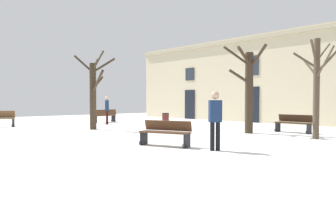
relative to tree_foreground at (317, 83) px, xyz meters
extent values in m
plane|color=white|center=(-7.50, -3.27, -2.27)|extent=(38.31, 38.31, 0.00)
cube|color=beige|center=(-7.50, 7.06, 0.81)|extent=(23.95, 0.40, 6.15)
cube|color=tan|center=(-7.50, 6.81, 3.63)|extent=(23.95, 0.30, 0.24)
cube|color=black|center=(-13.64, 6.84, -1.06)|extent=(1.09, 0.08, 2.42)
cube|color=#262D38|center=(-13.64, 6.84, 1.47)|extent=(0.99, 0.06, 1.03)
cube|color=black|center=(-7.53, 6.84, -1.01)|extent=(1.05, 0.08, 2.51)
cube|color=#262D38|center=(-7.53, 6.84, 1.73)|extent=(0.95, 0.06, 1.38)
cylinder|color=#4C3D2D|center=(0.00, -0.03, -0.25)|extent=(0.25, 0.25, 4.03)
cylinder|color=#4C3D2D|center=(-0.49, 0.44, 0.67)|extent=(1.09, 1.03, 0.90)
cylinder|color=#4C3D2D|center=(-0.42, -0.15, 0.92)|extent=(0.93, 0.36, 0.72)
cylinder|color=#4C3D2D|center=(0.52, -0.51, 0.71)|extent=(1.11, 1.05, 1.11)
cylinder|color=#4C3D2D|center=(0.05, -0.38, 1.14)|extent=(0.19, 0.80, 1.03)
cylinder|color=#4C3D2D|center=(-0.10, 0.81, 1.32)|extent=(0.27, 1.71, 0.94)
cylinder|color=#4C3D2D|center=(0.40, 0.24, 0.95)|extent=(0.91, 0.66, 1.19)
cylinder|color=#382B1E|center=(-3.22, 0.05, -0.36)|extent=(0.38, 0.38, 3.82)
cylinder|color=#382B1E|center=(-2.78, 0.05, 1.28)|extent=(0.99, 0.14, 1.17)
cylinder|color=#382B1E|center=(-3.14, -0.50, 1.35)|extent=(0.31, 1.18, 0.77)
cylinder|color=#382B1E|center=(-3.43, -0.44, 0.40)|extent=(0.55, 1.08, 0.68)
cylinder|color=#382B1E|center=(-3.44, -0.63, 1.34)|extent=(0.56, 1.44, 0.85)
cylinder|color=#382B1E|center=(-10.05, -4.35, -0.50)|extent=(0.35, 0.35, 3.54)
cylinder|color=#382B1E|center=(-9.93, -3.74, 1.19)|extent=(0.37, 1.31, 0.89)
cylinder|color=#382B1E|center=(-10.50, -3.94, 1.24)|extent=(1.02, 0.97, 0.83)
cylinder|color=#382B1E|center=(-10.51, -4.64, 1.24)|extent=(1.02, 0.70, 0.98)
cylinder|color=#382B1E|center=(-9.30, -4.51, 0.24)|extent=(1.60, 0.45, 1.15)
cylinder|color=#382B1E|center=(-9.52, -4.38, 0.16)|extent=(1.12, 0.15, 0.70)
cylinder|color=#382B1E|center=(-9.36, -4.45, 1.31)|extent=(1.44, 0.29, 0.93)
cylinder|color=black|center=(-1.90, 4.21, -0.42)|extent=(0.10, 0.10, 3.69)
cylinder|color=black|center=(-1.90, 4.21, -2.17)|extent=(0.22, 0.22, 0.20)
cube|color=beige|center=(-1.90, 4.21, 1.61)|extent=(0.24, 0.24, 0.36)
cone|color=black|center=(-1.90, 4.21, 1.79)|extent=(0.30, 0.30, 0.14)
cylinder|color=#4C1E19|center=(-7.56, -1.38, -1.85)|extent=(0.37, 0.37, 0.84)
torus|color=black|center=(-7.56, -1.38, -1.41)|extent=(0.40, 0.40, 0.04)
cube|color=#3D2819|center=(-1.89, 1.75, -1.79)|extent=(1.71, 0.48, 0.05)
cube|color=#3D2819|center=(-1.89, 1.97, -1.57)|extent=(1.71, 0.14, 0.35)
cube|color=black|center=(-2.68, 1.76, -2.03)|extent=(0.06, 0.42, 0.48)
torus|color=black|center=(-2.68, 1.58, -2.19)|extent=(0.17, 0.03, 0.17)
cube|color=black|center=(-1.09, 1.75, -2.03)|extent=(0.06, 0.42, 0.48)
torus|color=black|center=(-1.09, 1.56, -2.19)|extent=(0.17, 0.03, 0.17)
cube|color=#51331E|center=(-14.67, -0.78, -1.79)|extent=(0.70, 1.86, 0.05)
cube|color=#51331E|center=(-14.49, -0.75, -1.56)|extent=(0.40, 1.81, 0.39)
cube|color=black|center=(-14.81, 0.05, -2.03)|extent=(0.38, 0.12, 0.48)
torus|color=black|center=(-14.97, 0.03, -2.19)|extent=(0.06, 0.17, 0.17)
cube|color=black|center=(-14.54, -1.62, -2.03)|extent=(0.38, 0.12, 0.48)
torus|color=black|center=(-14.70, -1.65, -2.19)|extent=(0.06, 0.17, 0.17)
cube|color=#51331E|center=(-2.51, -5.96, -1.79)|extent=(1.84, 1.05, 0.05)
cube|color=#51331E|center=(-2.59, -5.75, -1.58)|extent=(1.72, 0.72, 0.35)
cube|color=black|center=(-3.30, -6.24, -2.03)|extent=(0.20, 0.42, 0.48)
torus|color=black|center=(-3.23, -6.42, -2.19)|extent=(0.17, 0.09, 0.17)
cube|color=black|center=(-1.73, -5.68, -2.03)|extent=(0.20, 0.42, 0.48)
torus|color=black|center=(-1.67, -5.85, -2.19)|extent=(0.17, 0.09, 0.17)
cube|color=brown|center=(-15.24, -7.53, -1.79)|extent=(1.14, 1.58, 0.05)
cube|color=brown|center=(-15.40, -7.44, -1.54)|extent=(0.87, 1.42, 0.43)
cube|color=black|center=(-14.87, -6.89, -2.03)|extent=(0.35, 0.23, 0.48)
torus|color=black|center=(-14.74, -6.97, -2.19)|extent=(0.11, 0.16, 0.17)
cylinder|color=black|center=(-0.67, -5.38, -1.82)|extent=(0.14, 0.14, 0.89)
cylinder|color=black|center=(-0.77, -5.53, -1.82)|extent=(0.14, 0.14, 0.89)
cube|color=navy|center=(-0.72, -5.46, -1.04)|extent=(0.39, 0.44, 0.68)
sphere|color=tan|center=(-0.72, -5.46, -0.55)|extent=(0.24, 0.24, 0.24)
cylinder|color=#350F0F|center=(-12.82, -1.73, -1.83)|extent=(0.14, 0.14, 0.88)
cylinder|color=#350F0F|center=(-12.67, -1.84, -1.83)|extent=(0.14, 0.14, 0.88)
cube|color=navy|center=(-12.74, -1.78, -1.04)|extent=(0.44, 0.40, 0.68)
sphere|color=beige|center=(-12.74, -1.78, -0.55)|extent=(0.24, 0.24, 0.24)
camera|label=1|loc=(6.02, -13.61, -0.70)|focal=36.21mm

